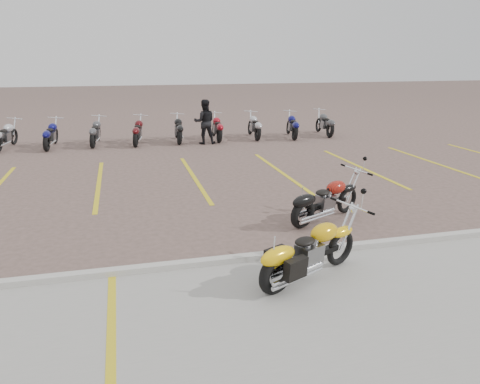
% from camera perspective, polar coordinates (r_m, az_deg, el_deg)
% --- Properties ---
extents(ground, '(100.00, 100.00, 0.00)m').
position_cam_1_polar(ground, '(10.05, -2.02, -3.79)').
color(ground, '#735852').
rests_on(ground, ground).
extents(concrete_apron, '(60.00, 5.00, 0.01)m').
position_cam_1_polar(concrete_apron, '(6.18, 7.46, -17.73)').
color(concrete_apron, '#9E9B93').
rests_on(concrete_apron, ground).
extents(curb, '(60.00, 0.18, 0.12)m').
position_cam_1_polar(curb, '(8.23, 1.01, -8.03)').
color(curb, '#ADAAA3').
rests_on(curb, ground).
extents(parking_stripes, '(38.00, 5.50, 0.01)m').
position_cam_1_polar(parking_stripes, '(13.81, -5.60, 1.76)').
color(parking_stripes, gold).
rests_on(parking_stripes, ground).
extents(apron_stripe, '(0.12, 5.00, 0.00)m').
position_cam_1_polar(apron_stripe, '(5.85, -15.47, -20.36)').
color(apron_stripe, gold).
rests_on(apron_stripe, concrete_apron).
extents(yellow_cruiser, '(2.00, 1.07, 0.89)m').
position_cam_1_polar(yellow_cruiser, '(7.51, 8.16, -7.50)').
color(yellow_cruiser, black).
rests_on(yellow_cruiser, ground).
extents(flame_cruiser, '(1.94, 1.02, 0.86)m').
position_cam_1_polar(flame_cruiser, '(10.19, 10.10, -1.22)').
color(flame_cruiser, black).
rests_on(flame_cruiser, ground).
extents(person_b, '(0.93, 0.76, 1.78)m').
position_cam_1_polar(person_b, '(19.06, -4.34, 8.53)').
color(person_b, black).
rests_on(person_b, ground).
extents(bg_bike_row, '(17.29, 2.04, 1.10)m').
position_cam_1_polar(bg_bike_row, '(19.40, -12.45, 7.31)').
color(bg_bike_row, black).
rests_on(bg_bike_row, ground).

